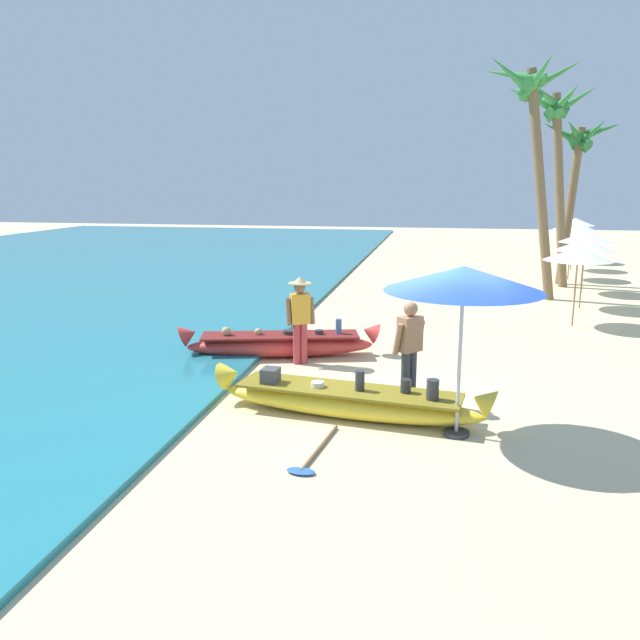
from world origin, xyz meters
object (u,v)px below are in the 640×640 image
object	(u,v)px
palm_tree_leaning_seaward	(578,151)
paddle	(313,455)
boat_red_midground	(280,344)
patio_umbrella_large	(464,280)
palm_tree_tall_inland	(556,126)
person_vendor_hatted	(300,314)
palm_tree_mid_cluster	(533,111)
boat_yellow_foreground	(348,400)
person_tourist_customer	(409,348)

from	to	relation	value
palm_tree_leaning_seaward	paddle	distance (m)	17.07
boat_red_midground	palm_tree_leaning_seaward	bearing A→B (deg)	55.84
patio_umbrella_large	palm_tree_tall_inland	world-z (taller)	palm_tree_tall_inland
boat_red_midground	person_vendor_hatted	distance (m)	0.98
palm_tree_mid_cluster	patio_umbrella_large	bearing A→B (deg)	-100.56
boat_yellow_foreground	person_vendor_hatted	distance (m)	3.02
boat_yellow_foreground	boat_red_midground	bearing A→B (deg)	120.87
boat_red_midground	palm_tree_mid_cluster	size ratio (longest dim) A/B	0.58
boat_red_midground	paddle	world-z (taller)	boat_red_midground
boat_red_midground	person_tourist_customer	distance (m)	3.69
palm_tree_tall_inland	person_tourist_customer	bearing A→B (deg)	-106.94
boat_red_midground	patio_umbrella_large	xyz separation A→B (m)	(3.41, -3.48, 1.92)
paddle	person_tourist_customer	bearing A→B (deg)	63.15
palm_tree_leaning_seaward	palm_tree_tall_inland	bearing A→B (deg)	-140.15
palm_tree_leaning_seaward	palm_tree_mid_cluster	bearing A→B (deg)	-120.39
person_vendor_hatted	boat_yellow_foreground	bearing A→B (deg)	-63.37
person_vendor_hatted	paddle	bearing A→B (deg)	-75.19
paddle	patio_umbrella_large	bearing A→B (deg)	31.26
boat_yellow_foreground	patio_umbrella_large	bearing A→B (deg)	-15.37
palm_tree_leaning_seaward	palm_tree_mid_cluster	world-z (taller)	palm_tree_mid_cluster
boat_red_midground	patio_umbrella_large	bearing A→B (deg)	-45.59
person_vendor_hatted	palm_tree_leaning_seaward	bearing A→B (deg)	58.68
person_vendor_hatted	person_tourist_customer	size ratio (longest dim) A/B	1.02
boat_yellow_foreground	palm_tree_tall_inland	distance (m)	14.85
person_tourist_customer	palm_tree_mid_cluster	size ratio (longest dim) A/B	0.24
boat_red_midground	paddle	xyz separation A→B (m)	(1.60, -4.57, -0.23)
person_tourist_customer	patio_umbrella_large	xyz separation A→B (m)	(0.73, -1.03, 1.23)
boat_yellow_foreground	palm_tree_leaning_seaward	distance (m)	15.56
person_tourist_customer	palm_tree_tall_inland	bearing A→B (deg)	73.06
palm_tree_mid_cluster	boat_yellow_foreground	bearing A→B (deg)	-108.93
palm_tree_tall_inland	palm_tree_leaning_seaward	world-z (taller)	palm_tree_tall_inland
boat_red_midground	paddle	size ratio (longest dim) A/B	2.49
palm_tree_tall_inland	palm_tree_mid_cluster	distance (m)	2.74
person_vendor_hatted	person_tourist_customer	bearing A→B (deg)	-42.93
boat_red_midground	person_tourist_customer	size ratio (longest dim) A/B	2.39
palm_tree_tall_inland	patio_umbrella_large	bearing A→B (deg)	-102.85
boat_red_midground	palm_tree_tall_inland	xyz separation A→B (m)	(6.52, 10.16, 4.92)
person_vendor_hatted	person_tourist_customer	xyz separation A→B (m)	(2.17, -2.02, -0.03)
palm_tree_mid_cluster	palm_tree_tall_inland	bearing A→B (deg)	67.64
person_vendor_hatted	paddle	distance (m)	4.40
boat_yellow_foreground	palm_tree_tall_inland	bearing A→B (deg)	70.40
boat_yellow_foreground	palm_tree_mid_cluster	xyz separation A→B (m)	(3.66, 10.67, 5.15)
boat_red_midground	palm_tree_tall_inland	bearing A→B (deg)	57.32
boat_yellow_foreground	person_vendor_hatted	bearing A→B (deg)	116.63
person_tourist_customer	paddle	world-z (taller)	person_tourist_customer
palm_tree_tall_inland	palm_tree_mid_cluster	world-z (taller)	palm_tree_mid_cluster
boat_yellow_foreground	palm_tree_leaning_seaward	bearing A→B (deg)	68.21
palm_tree_leaning_seaward	boat_yellow_foreground	bearing A→B (deg)	-111.79
palm_tree_leaning_seaward	paddle	size ratio (longest dim) A/B	3.43
person_vendor_hatted	patio_umbrella_large	world-z (taller)	patio_umbrella_large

